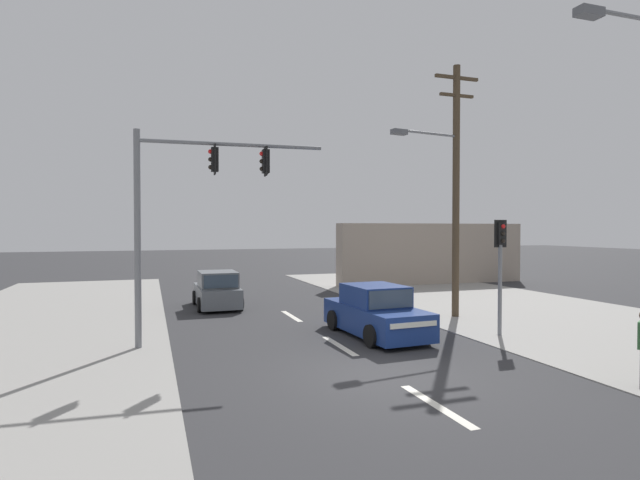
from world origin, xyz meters
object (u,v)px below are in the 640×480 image
Objects in this scene: sedan_oncoming_near at (376,313)px; hatchback_crossing_left at (217,291)px; traffic_signal_mast at (186,198)px; utility_pole_midground_right at (453,182)px; pedestal_signal_right_kerb at (500,257)px.

hatchback_crossing_left is at bearing 118.73° from sedan_oncoming_near.
traffic_signal_mast is 6.57m from sedan_oncoming_near.
utility_pole_midground_right is 2.56× the size of hatchback_crossing_left.
pedestal_signal_right_kerb is (-0.49, -3.26, -2.60)m from utility_pole_midground_right.
pedestal_signal_right_kerb is 11.38m from hatchback_crossing_left.
pedestal_signal_right_kerb reaches higher than hatchback_crossing_left.
sedan_oncoming_near is at bearing 160.59° from pedestal_signal_right_kerb.
utility_pole_midground_right is 2.62× the size of pedestal_signal_right_kerb.
traffic_signal_mast is 1.69× the size of pedestal_signal_right_kerb.
utility_pole_midground_right reaches higher than pedestal_signal_right_kerb.
traffic_signal_mast is 1.39× the size of sedan_oncoming_near.
utility_pole_midground_right is 10.42m from hatchback_crossing_left.
traffic_signal_mast is (-9.65, -1.45, -0.87)m from utility_pole_midground_right.
hatchback_crossing_left is (-7.50, 8.39, -1.71)m from pedestal_signal_right_kerb.
utility_pole_midground_right is at bearing -32.67° from hatchback_crossing_left.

